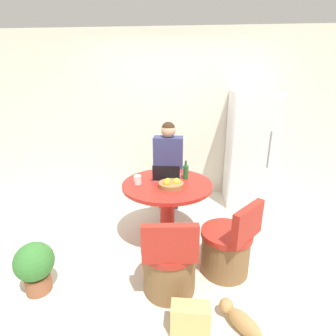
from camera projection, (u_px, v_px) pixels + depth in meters
ground_plane at (160, 244)px, 3.12m from camera, size 12.00×12.00×0.00m
wall_back at (171, 116)px, 4.24m from camera, size 7.00×0.06×2.60m
refrigerator at (250, 150)px, 3.95m from camera, size 0.65×0.64×1.71m
dining_table at (167, 200)px, 3.07m from camera, size 1.04×1.04×0.73m
chair_near_camera at (169, 265)px, 2.36m from camera, size 0.51×0.51×0.80m
chair_near_right_corner at (227, 248)px, 2.60m from camera, size 0.58×0.58×0.80m
person_seated at (169, 164)px, 3.71m from camera, size 0.40×0.37×1.33m
laptop at (167, 176)px, 3.11m from camera, size 0.32×0.26×0.20m
fruit_bowl at (171, 184)px, 2.88m from camera, size 0.28×0.28×0.10m
coffee_cup at (138, 180)px, 2.96m from camera, size 0.08×0.08×0.10m
bottle at (186, 172)px, 3.11m from camera, size 0.07×0.07×0.23m
cat at (240, 320)px, 2.04m from camera, size 0.33×0.36×0.16m
potted_plant at (35, 265)px, 2.35m from camera, size 0.35×0.35×0.49m
handbag at (190, 319)px, 2.00m from camera, size 0.30×0.14×0.26m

